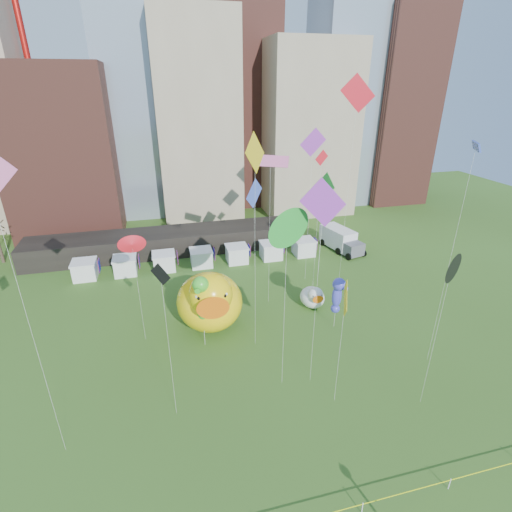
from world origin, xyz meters
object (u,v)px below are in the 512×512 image
object	(u,v)px
seahorse_purple	(338,293)
box_truck	(340,239)
small_duck	(313,297)
seahorse_green	(202,295)
big_duck	(210,300)

from	to	relation	value
seahorse_purple	box_truck	world-z (taller)	seahorse_purple
small_duck	box_truck	size ratio (longest dim) A/B	0.48
small_duck	seahorse_green	world-z (taller)	seahorse_green
seahorse_green	box_truck	bearing A→B (deg)	59.64
seahorse_green	box_truck	distance (m)	29.52
small_duck	box_truck	xyz separation A→B (m)	(10.20, 14.33, 0.31)
small_duck	seahorse_green	bearing A→B (deg)	-158.36
big_duck	box_truck	xyz separation A→B (m)	(21.85, 15.35, -1.62)
big_duck	box_truck	distance (m)	26.75
big_duck	seahorse_purple	xyz separation A→B (m)	(12.39, -3.18, 0.81)
big_duck	seahorse_green	bearing A→B (deg)	-106.52
small_duck	seahorse_green	distance (m)	13.93
small_duck	box_truck	bearing A→B (deg)	59.11
seahorse_purple	box_truck	xyz separation A→B (m)	(9.45, 18.53, -2.43)
seahorse_purple	box_truck	size ratio (longest dim) A/B	0.72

